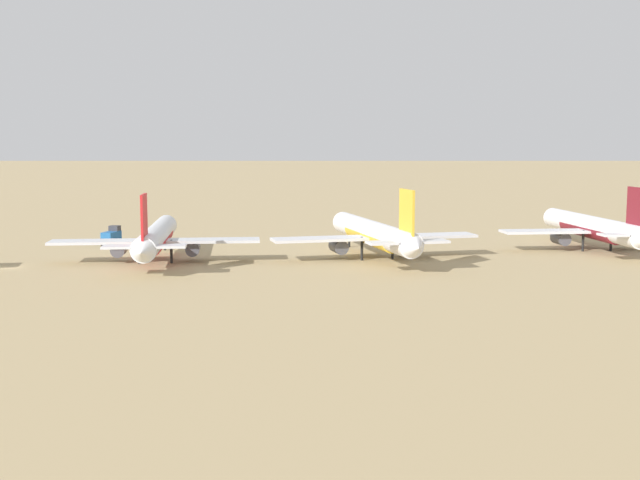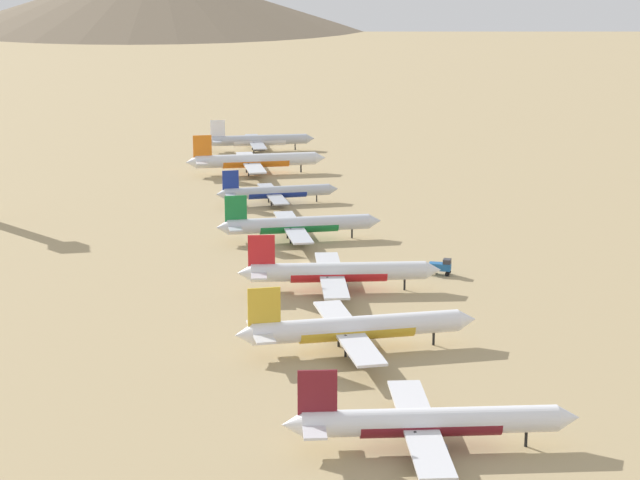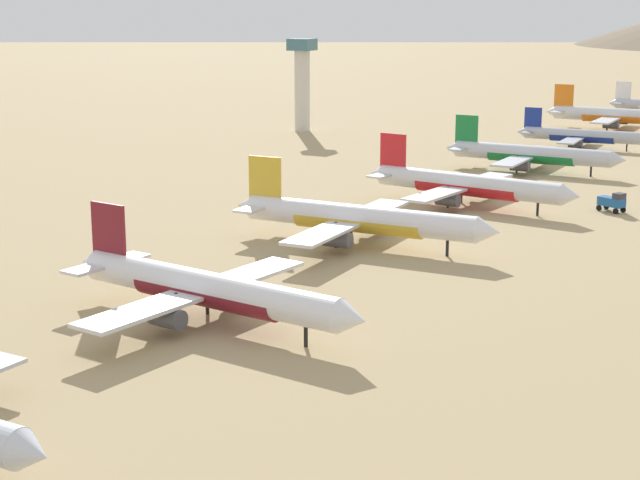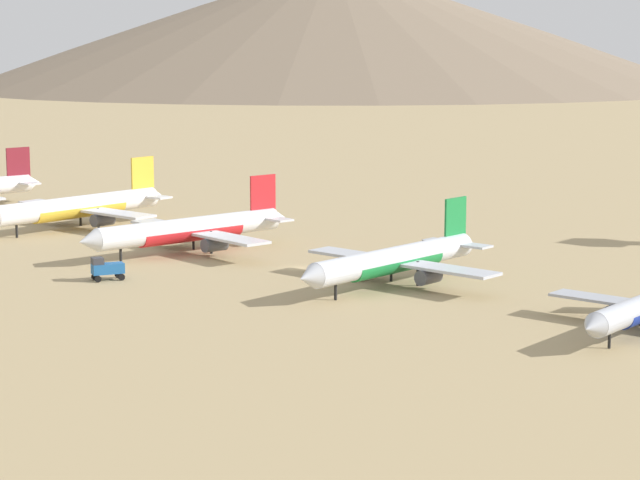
# 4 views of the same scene
# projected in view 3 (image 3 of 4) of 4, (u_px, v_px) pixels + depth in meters

# --- Properties ---
(ground_plane) EXTENTS (1872.00, 1872.00, 0.00)m
(ground_plane) POSITION_uv_depth(u_px,v_px,m) (496.00, 186.00, 223.47)
(ground_plane) COLOR tan
(parked_jet_1) EXTENTS (47.04, 38.41, 13.58)m
(parked_jet_1) POSITION_uv_depth(u_px,v_px,m) (206.00, 289.00, 127.34)
(parked_jet_1) COLOR white
(parked_jet_1) RESTS_ON ground
(parked_jet_2) EXTENTS (48.00, 38.87, 13.88)m
(parked_jet_2) POSITION_uv_depth(u_px,v_px,m) (357.00, 219.00, 168.00)
(parked_jet_2) COLOR white
(parked_jet_2) RESTS_ON ground
(parked_jet_3) EXTENTS (46.29, 37.81, 13.37)m
(parked_jet_3) POSITION_uv_depth(u_px,v_px,m) (466.00, 185.00, 199.99)
(parked_jet_3) COLOR silver
(parked_jet_3) RESTS_ON ground
(parked_jet_4) EXTENTS (44.20, 35.84, 12.76)m
(parked_jet_4) POSITION_uv_depth(u_px,v_px,m) (530.00, 154.00, 241.01)
(parked_jet_4) COLOR silver
(parked_jet_4) RESTS_ON ground
(parked_jet_5) EXTENTS (37.38, 30.29, 10.80)m
(parked_jet_5) POSITION_uv_depth(u_px,v_px,m) (581.00, 136.00, 279.04)
(parked_jet_5) COLOR #B2B7C1
(parked_jet_5) RESTS_ON ground
(parked_jet_6) EXTENTS (47.65, 38.62, 13.76)m
(parked_jet_6) POSITION_uv_depth(u_px,v_px,m) (618.00, 116.00, 319.27)
(parked_jet_6) COLOR silver
(parked_jet_6) RESTS_ON ground
(service_truck) EXTENTS (5.70, 4.58, 3.90)m
(service_truck) POSITION_uv_depth(u_px,v_px,m) (613.00, 201.00, 195.60)
(service_truck) COLOR #1E5999
(service_truck) RESTS_ON ground
(control_tower) EXTENTS (7.20, 7.20, 28.66)m
(control_tower) POSITION_uv_depth(u_px,v_px,m) (302.00, 80.00, 314.36)
(control_tower) COLOR beige
(control_tower) RESTS_ON ground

